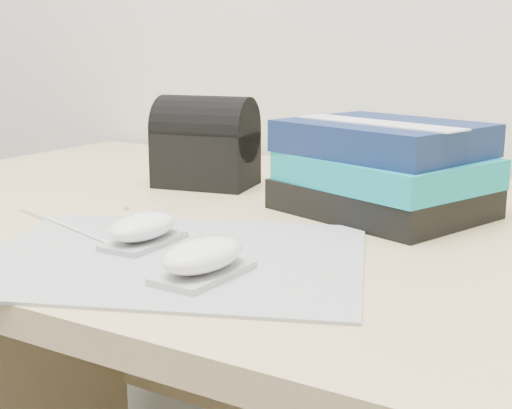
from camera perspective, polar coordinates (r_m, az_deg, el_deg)
The scene contains 7 objects.
desk at distance 0.99m, azimuth 11.56°, elevation -14.33°, with size 1.60×0.80×0.73m.
mousepad at distance 0.72m, azimuth -6.71°, elevation -4.18°, with size 0.38×0.30×0.00m, color gray.
mouse_rear at distance 0.76m, azimuth -9.01°, elevation -1.93°, with size 0.06×0.10×0.04m.
mouse_front at distance 0.65m, azimuth -4.24°, elevation -4.27°, with size 0.06×0.10×0.04m.
usb_cable at distance 0.87m, azimuth -15.39°, elevation -1.46°, with size 0.00×0.00×0.23m, color white.
book_stack at distance 0.91m, azimuth 10.17°, elevation 2.83°, with size 0.29×0.26×0.12m.
pouch at distance 1.07m, azimuth -4.04°, elevation 4.97°, with size 0.16×0.12×0.14m.
Camera 1 is at (0.28, 0.81, 0.94)m, focal length 50.00 mm.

